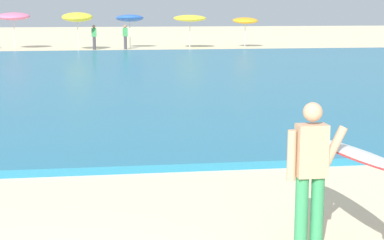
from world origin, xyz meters
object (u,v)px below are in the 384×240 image
object	(u,v)px
surfer_with_board	(333,162)
beachgoer_near_row_left	(125,36)
beach_umbrella_2	(13,16)
beachgoer_near_row_mid	(94,37)
beach_umbrella_5	(190,18)
beach_umbrella_6	(245,21)
beach_umbrella_3	(77,17)
beach_umbrella_4	(130,18)

from	to	relation	value
surfer_with_board	beachgoer_near_row_left	xyz separation A→B (m)	(-1.10, 34.19, -0.19)
beach_umbrella_2	beachgoer_near_row_mid	distance (m)	5.47
beach_umbrella_5	beach_umbrella_6	distance (m)	3.83
beach_umbrella_3	beach_umbrella_6	bearing A→B (deg)	5.68
beach_umbrella_3	beachgoer_near_row_mid	xyz separation A→B (m)	(1.01, 0.33, -1.24)
beach_umbrella_2	beachgoer_near_row_left	xyz separation A→B (m)	(7.13, -1.22, -1.27)
beach_umbrella_5	beachgoer_near_row_left	size ratio (longest dim) A/B	1.42
beach_umbrella_6	beachgoer_near_row_mid	distance (m)	10.14
beach_umbrella_2	beachgoer_near_row_mid	world-z (taller)	beach_umbrella_2
beach_umbrella_6	beachgoer_near_row_mid	xyz separation A→B (m)	(-10.06, -0.77, -0.96)
beach_umbrella_3	beachgoer_near_row_left	world-z (taller)	beach_umbrella_3
beach_umbrella_4	beach_umbrella_5	xyz separation A→B (m)	(3.91, -0.71, -0.00)
surfer_with_board	beachgoer_near_row_left	distance (m)	34.21
beachgoer_near_row_left	beachgoer_near_row_mid	world-z (taller)	same
surfer_with_board	beach_umbrella_2	size ratio (longest dim) A/B	1.06
beach_umbrella_5	beachgoer_near_row_mid	bearing A→B (deg)	-176.25
surfer_with_board	beachgoer_near_row_left	world-z (taller)	surfer_with_board
surfer_with_board	beach_umbrella_6	world-z (taller)	beach_umbrella_6
beach_umbrella_4	beach_umbrella_2	bearing A→B (deg)	178.18
beach_umbrella_4	surfer_with_board	bearing A→B (deg)	-88.78
beach_umbrella_2	beach_umbrella_3	xyz separation A→B (m)	(4.13, -1.69, -0.03)
beach_umbrella_2	beach_umbrella_5	size ratio (longest dim) A/B	1.08
surfer_with_board	beach_umbrella_6	size ratio (longest dim) A/B	1.23
surfer_with_board	beachgoer_near_row_mid	distance (m)	34.20
beach_umbrella_3	surfer_with_board	bearing A→B (deg)	-83.07
beach_umbrella_3	beach_umbrella_4	size ratio (longest dim) A/B	1.07
beach_umbrella_3	beach_umbrella_5	distance (m)	7.30
beach_umbrella_3	beachgoer_near_row_mid	world-z (taller)	beach_umbrella_3
beach_umbrella_3	beach_umbrella_6	world-z (taller)	beach_umbrella_3
beachgoer_near_row_left	surfer_with_board	bearing A→B (deg)	-88.16
beach_umbrella_5	beachgoer_near_row_left	distance (m)	4.42
beach_umbrella_4	beach_umbrella_5	world-z (taller)	beach_umbrella_4
beach_umbrella_5	beachgoer_near_row_left	world-z (taller)	beach_umbrella_5
surfer_with_board	beach_umbrella_5	world-z (taller)	beach_umbrella_5
beach_umbrella_2	beach_umbrella_3	world-z (taller)	beach_umbrella_3
surfer_with_board	beach_umbrella_3	xyz separation A→B (m)	(-4.10, 33.72, 1.05)
beachgoer_near_row_left	beach_umbrella_3	bearing A→B (deg)	-171.21
beachgoer_near_row_left	beachgoer_near_row_mid	distance (m)	2.00
beach_umbrella_5	beachgoer_near_row_mid	world-z (taller)	beach_umbrella_5
beach_umbrella_5	surfer_with_board	bearing A→B (deg)	-95.24
beach_umbrella_5	beach_umbrella_6	xyz separation A→B (m)	(3.81, 0.36, -0.17)
beach_umbrella_4	beachgoer_near_row_mid	xyz separation A→B (m)	(-2.34, -1.12, -1.13)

